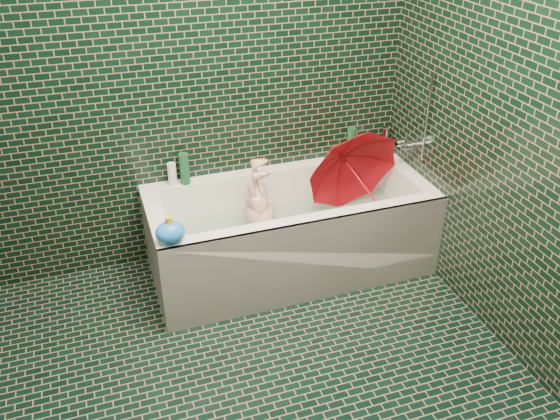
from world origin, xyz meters
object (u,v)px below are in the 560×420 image
object	(u,v)px
child	(265,233)
bathtub	(290,240)
umbrella	(361,182)
rubber_duck	(341,152)
bath_toy	(170,232)

from	to	relation	value
child	bathtub	bearing A→B (deg)	114.12
umbrella	rubber_duck	xyz separation A→B (m)	(0.04, 0.39, 0.02)
umbrella	rubber_duck	distance (m)	0.39
umbrella	bath_toy	distance (m)	1.24
rubber_duck	bath_toy	xyz separation A→B (m)	(-1.25, -0.66, 0.03)
rubber_duck	bath_toy	distance (m)	1.41
child	umbrella	world-z (taller)	umbrella
bathtub	child	world-z (taller)	bathtub
bathtub	bath_toy	size ratio (longest dim) A/B	9.90
child	rubber_duck	bearing A→B (deg)	138.52
child	umbrella	size ratio (longest dim) A/B	1.52
child	bath_toy	size ratio (longest dim) A/B	5.21
bathtub	rubber_duck	size ratio (longest dim) A/B	15.56
bathtub	bath_toy	bearing A→B (deg)	-158.34
child	bath_toy	xyz separation A→B (m)	(-0.60, -0.29, 0.31)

